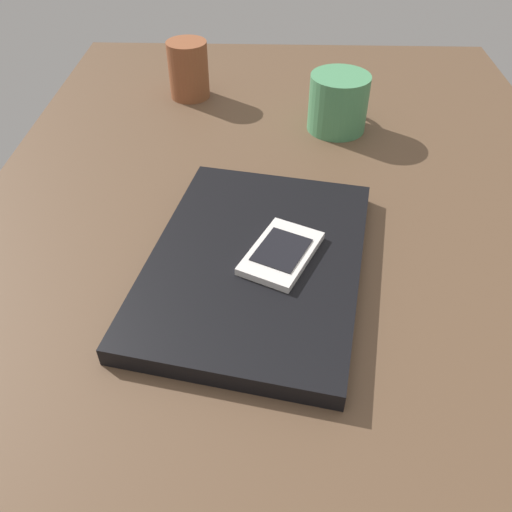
{
  "coord_description": "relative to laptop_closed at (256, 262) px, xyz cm",
  "views": [
    {
      "loc": [
        -49.91,
        2.63,
        42.6
      ],
      "look_at": [
        -7.87,
        3.95,
        5.0
      ],
      "focal_mm": 36.88,
      "sensor_mm": 36.0,
      "label": 1
    }
  ],
  "objects": [
    {
      "name": "desk_surface",
      "position": [
        7.87,
        -3.95,
        -2.58
      ],
      "size": [
        120.0,
        80.0,
        3.0
      ],
      "primitive_type": "cube",
      "color": "brown",
      "rests_on": "ground"
    },
    {
      "name": "coffee_mug",
      "position": [
        32.62,
        -11.32,
        3.15
      ],
      "size": [
        12.04,
        8.87,
        8.45
      ],
      "color": "#4C9360",
      "rests_on": "desk_surface"
    },
    {
      "name": "cell_phone_on_laptop",
      "position": [
        -0.08,
        -2.71,
        1.53
      ],
      "size": [
        11.29,
        9.58,
        0.98
      ],
      "color": "silver",
      "rests_on": "laptop_closed"
    },
    {
      "name": "laptop_closed",
      "position": [
        0.0,
        0.0,
        0.0
      ],
      "size": [
        34.89,
        27.73,
        2.15
      ],
      "primitive_type": "cube",
      "rotation": [
        0.0,
        0.0,
        -0.19
      ],
      "color": "black",
      "rests_on": "desk_surface"
    },
    {
      "name": "pen_cup",
      "position": [
        43.15,
        12.58,
        3.51
      ],
      "size": [
        6.61,
        6.61,
        9.18
      ],
      "primitive_type": "cylinder",
      "color": "brown",
      "rests_on": "desk_surface"
    }
  ]
}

